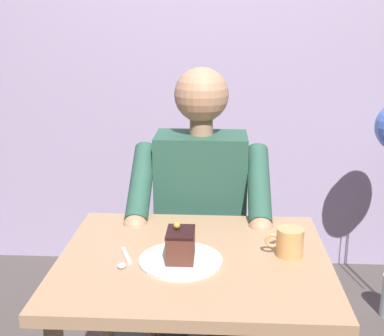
{
  "coord_description": "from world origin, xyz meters",
  "views": [
    {
      "loc": [
        -0.07,
        1.41,
        1.44
      ],
      "look_at": [
        0.01,
        -0.1,
        1.0
      ],
      "focal_mm": 48.09,
      "sensor_mm": 36.0,
      "label": 1
    }
  ],
  "objects_px": {
    "dining_table": "(194,291)",
    "seated_person": "(200,224)",
    "coffee_cup": "(289,241)",
    "cake_slice": "(181,245)",
    "dessert_spoon": "(124,261)",
    "chair": "(201,245)"
  },
  "relations": [
    {
      "from": "dining_table",
      "to": "seated_person",
      "type": "bearing_deg",
      "value": -90.0
    },
    {
      "from": "seated_person",
      "to": "coffee_cup",
      "type": "height_order",
      "value": "seated_person"
    },
    {
      "from": "cake_slice",
      "to": "coffee_cup",
      "type": "distance_m",
      "value": 0.33
    },
    {
      "from": "dining_table",
      "to": "cake_slice",
      "type": "distance_m",
      "value": 0.18
    },
    {
      "from": "seated_person",
      "to": "coffee_cup",
      "type": "distance_m",
      "value": 0.55
    },
    {
      "from": "seated_person",
      "to": "cake_slice",
      "type": "xyz_separation_m",
      "value": [
        0.04,
        0.51,
        0.14
      ]
    },
    {
      "from": "dining_table",
      "to": "dessert_spoon",
      "type": "height_order",
      "value": "dessert_spoon"
    },
    {
      "from": "seated_person",
      "to": "cake_slice",
      "type": "relative_size",
      "value": 11.58
    },
    {
      "from": "dining_table",
      "to": "seated_person",
      "type": "height_order",
      "value": "seated_person"
    },
    {
      "from": "chair",
      "to": "cake_slice",
      "type": "distance_m",
      "value": 0.75
    },
    {
      "from": "dining_table",
      "to": "seated_person",
      "type": "distance_m",
      "value": 0.48
    },
    {
      "from": "coffee_cup",
      "to": "chair",
      "type": "bearing_deg",
      "value": -65.09
    },
    {
      "from": "cake_slice",
      "to": "coffee_cup",
      "type": "relative_size",
      "value": 0.94
    },
    {
      "from": "dining_table",
      "to": "chair",
      "type": "relative_size",
      "value": 0.91
    },
    {
      "from": "seated_person",
      "to": "cake_slice",
      "type": "height_order",
      "value": "seated_person"
    },
    {
      "from": "cake_slice",
      "to": "dessert_spoon",
      "type": "distance_m",
      "value": 0.18
    },
    {
      "from": "chair",
      "to": "cake_slice",
      "type": "relative_size",
      "value": 8.18
    },
    {
      "from": "chair",
      "to": "seated_person",
      "type": "distance_m",
      "value": 0.24
    },
    {
      "from": "cake_slice",
      "to": "coffee_cup",
      "type": "height_order",
      "value": "cake_slice"
    },
    {
      "from": "chair",
      "to": "coffee_cup",
      "type": "distance_m",
      "value": 0.75
    },
    {
      "from": "seated_person",
      "to": "dessert_spoon",
      "type": "height_order",
      "value": "seated_person"
    },
    {
      "from": "dining_table",
      "to": "coffee_cup",
      "type": "xyz_separation_m",
      "value": [
        -0.29,
        -0.03,
        0.16
      ]
    }
  ]
}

